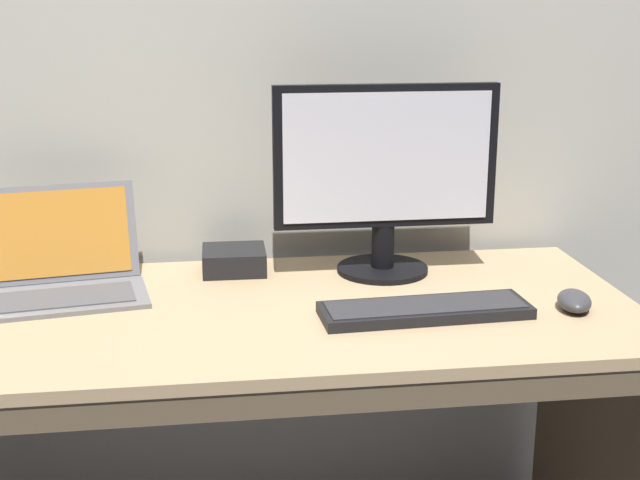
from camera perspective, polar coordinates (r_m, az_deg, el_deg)
desk at (r=1.89m, az=-3.52°, el=-10.77°), size 1.55×0.70×0.78m
laptop_space_gray at (r=1.96m, az=-16.60°, el=-1.82°), size 0.39×0.33×0.22m
external_monitor at (r=1.97m, az=4.27°, el=4.34°), size 0.50×0.21×0.43m
wired_keyboard at (r=1.77m, az=6.83°, el=-4.53°), size 0.43×0.15×0.02m
computer_mouse at (r=1.86m, az=16.18°, el=-3.81°), size 0.09×0.13×0.04m
external_drive_box at (r=2.04m, az=-5.60°, el=-1.30°), size 0.15×0.14×0.05m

